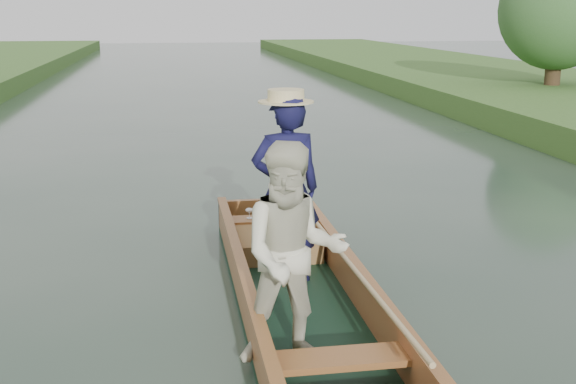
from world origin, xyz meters
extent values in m
plane|color=#283D30|center=(0.00, 0.00, 0.00)|extent=(120.00, 120.00, 0.00)
cylinder|color=#47331E|center=(9.80, 13.32, 1.14)|extent=(0.44, 0.44, 2.28)
sphere|color=#2C5522|center=(9.80, 13.32, 2.68)|extent=(3.30, 3.30, 3.30)
sphere|color=#2C5522|center=(10.40, 13.62, 2.28)|extent=(2.20, 2.20, 2.20)
cube|color=black|center=(0.00, 0.00, 0.04)|extent=(1.10, 5.00, 0.08)
cube|color=#9D5A30|center=(-0.51, 0.00, 0.24)|extent=(0.08, 5.00, 0.32)
cube|color=#9D5A30|center=(0.51, 0.00, 0.24)|extent=(0.08, 5.00, 0.32)
cube|color=#9D5A30|center=(0.00, 2.46, 0.24)|extent=(1.10, 0.08, 0.32)
cube|color=#9D5A30|center=(-0.51, 0.00, 0.42)|extent=(0.10, 5.00, 0.04)
cube|color=#9D5A30|center=(0.51, 0.00, 0.42)|extent=(0.10, 5.00, 0.04)
cube|color=#9D5A30|center=(0.00, 1.90, 0.30)|extent=(0.94, 0.30, 0.05)
cube|color=#9D5A30|center=(0.00, -1.60, 0.30)|extent=(0.94, 0.30, 0.05)
imported|color=#121136|center=(-0.03, 0.54, 0.99)|extent=(0.69, 0.47, 1.82)
cylinder|color=beige|center=(-0.03, 0.54, 1.86)|extent=(0.52, 0.52, 0.12)
imported|color=beige|center=(-0.25, -1.13, 0.92)|extent=(0.84, 0.67, 1.67)
cube|color=#9E6233|center=(0.01, 1.37, 0.19)|extent=(0.85, 0.90, 0.22)
sphere|color=tan|center=(0.27, 1.27, 0.40)|extent=(0.19, 0.19, 0.19)
sphere|color=tan|center=(0.27, 1.26, 0.54)|extent=(0.14, 0.14, 0.14)
sphere|color=tan|center=(0.22, 1.26, 0.60)|extent=(0.05, 0.05, 0.05)
sphere|color=tan|center=(0.32, 1.26, 0.60)|extent=(0.05, 0.05, 0.05)
sphere|color=tan|center=(0.27, 1.20, 0.53)|extent=(0.06, 0.06, 0.06)
sphere|color=tan|center=(0.19, 1.25, 0.43)|extent=(0.07, 0.07, 0.07)
sphere|color=tan|center=(0.36, 1.25, 0.43)|extent=(0.07, 0.07, 0.07)
sphere|color=tan|center=(0.22, 1.24, 0.32)|extent=(0.07, 0.07, 0.07)
sphere|color=tan|center=(0.32, 1.24, 0.32)|extent=(0.07, 0.07, 0.07)
cylinder|color=silver|center=(-0.24, 1.90, 0.33)|extent=(0.07, 0.07, 0.01)
cylinder|color=silver|center=(-0.24, 1.90, 0.37)|extent=(0.01, 0.01, 0.08)
ellipsoid|color=silver|center=(-0.24, 1.90, 0.43)|extent=(0.09, 0.09, 0.05)
cylinder|color=tan|center=(0.43, -0.05, 0.46)|extent=(0.04, 4.37, 0.20)
camera|label=1|loc=(-1.10, -6.04, 2.63)|focal=45.00mm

